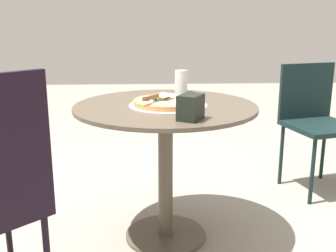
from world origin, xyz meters
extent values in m
plane|color=gray|center=(0.00, 0.00, 0.00)|extent=(10.00, 10.00, 0.00)
cylinder|color=brown|center=(0.00, 0.00, 0.68)|extent=(0.86, 0.86, 0.02)
cylinder|color=brown|center=(0.00, 0.00, 0.34)|extent=(0.07, 0.07, 0.65)
cylinder|color=brown|center=(0.00, 0.00, 0.01)|extent=(0.41, 0.41, 0.02)
cylinder|color=silver|center=(0.02, 0.01, 0.69)|extent=(0.37, 0.37, 0.00)
cylinder|color=tan|center=(0.02, 0.01, 0.70)|extent=(0.32, 0.32, 0.02)
cylinder|color=beige|center=(0.02, 0.01, 0.72)|extent=(0.27, 0.27, 0.00)
sphere|color=#396326|center=(-0.02, 0.01, 0.72)|extent=(0.01, 0.01, 0.01)
sphere|color=#27602B|center=(0.06, -0.08, 0.72)|extent=(0.01, 0.01, 0.01)
sphere|color=beige|center=(0.04, 0.08, 0.72)|extent=(0.02, 0.02, 0.02)
sphere|color=#236A23|center=(-0.04, 0.10, 0.72)|extent=(0.02, 0.02, 0.02)
sphere|color=#35612F|center=(0.02, 0.00, 0.72)|extent=(0.02, 0.02, 0.02)
sphere|color=#30702A|center=(0.05, -0.05, 0.72)|extent=(0.02, 0.02, 0.02)
cube|color=silver|center=(0.01, -0.01, 0.74)|extent=(0.13, 0.12, 0.00)
cube|color=brown|center=(0.10, -0.07, 0.74)|extent=(0.10, 0.08, 0.02)
cylinder|color=silver|center=(-0.33, 0.10, 0.75)|extent=(0.07, 0.07, 0.12)
cube|color=black|center=(0.29, 0.09, 0.74)|extent=(0.13, 0.12, 0.10)
cube|color=black|center=(-0.54, 1.00, 0.43)|extent=(0.48, 0.48, 0.03)
cube|color=black|center=(-0.72, 0.95, 0.62)|extent=(0.12, 0.38, 0.36)
cylinder|color=black|center=(-0.34, 0.88, 0.21)|extent=(0.02, 0.02, 0.41)
cylinder|color=black|center=(-0.75, 1.11, 0.21)|extent=(0.02, 0.02, 0.41)
cylinder|color=black|center=(-0.66, 0.80, 0.21)|extent=(0.02, 0.02, 0.41)
cylinder|color=black|center=(0.38, -0.65, 0.22)|extent=(0.02, 0.02, 0.44)
camera|label=1|loc=(1.91, -0.08, 1.09)|focal=44.26mm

